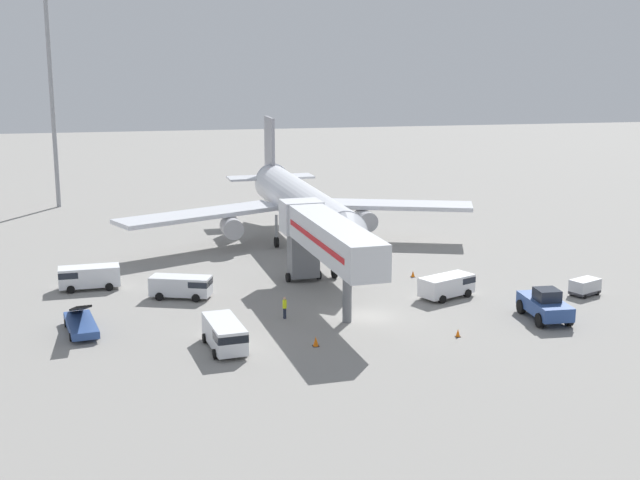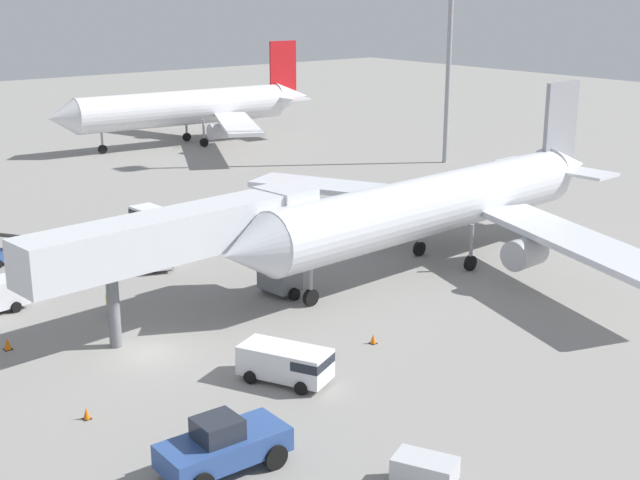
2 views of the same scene
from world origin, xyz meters
name	(u,v)px [view 2 (image 2 of 2)]	position (x,y,z in m)	size (l,w,h in m)	color
ground_plane	(147,352)	(0.00, 0.00, 0.00)	(300.00, 300.00, 0.00)	gray
airplane_at_gate	(442,203)	(-1.14, 24.43, 4.61)	(38.07, 38.48, 12.21)	silver
jet_bridge	(195,236)	(-2.42, 4.74, 5.36)	(5.13, 19.90, 7.14)	silver
pushback_tug	(223,446)	(13.14, -3.30, 1.16)	(2.76, 5.53, 2.50)	#2D4C8E
belt_loader_truck	(13,251)	(-21.53, 0.25, 0.74)	(2.95, 5.95, 2.87)	#2D4C8E
service_van_near_right	(287,362)	(7.84, 3.94, 1.06)	(5.14, 3.91, 1.83)	white
service_van_far_center	(154,251)	(-13.86, 7.84, 1.07)	(5.34, 3.45, 1.85)	silver
service_van_outer_right	(155,219)	(-21.78, 12.17, 1.14)	(5.25, 2.60, 1.98)	white
baggage_cart_far_right	(425,472)	(19.35, 2.32, 0.77)	(2.90, 2.43, 1.38)	#38383D
ground_crew_worker_foreground	(109,303)	(-6.38, 0.78, 0.91)	(0.45, 0.45, 1.72)	#1E2333
safety_cone_alpha	(373,339)	(6.88, 10.70, 0.30)	(0.39, 0.39, 0.60)	black
safety_cone_bravo	(7,344)	(-5.21, -5.93, 0.35)	(0.47, 0.47, 0.72)	black
safety_cone_charlie	(87,413)	(5.25, -5.90, 0.29)	(0.38, 0.38, 0.58)	black
airplane_background	(191,108)	(-56.52, 36.09, 4.72)	(37.08, 36.22, 12.60)	silver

